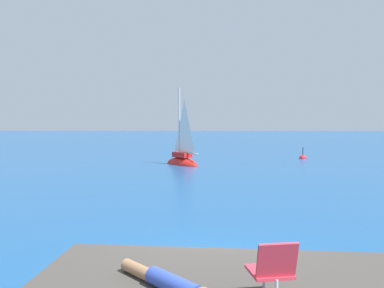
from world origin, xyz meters
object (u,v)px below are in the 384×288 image
person_sunbather (167,282)px  beach_chair (273,268)px  marker_buoy (303,158)px  sailboat_near (182,160)px

person_sunbather → beach_chair: beach_chair is taller
person_sunbather → marker_buoy: person_sunbather is taller
sailboat_near → person_sunbather: sailboat_near is taller
sailboat_near → beach_chair: 23.93m
sailboat_near → person_sunbather: 23.47m
beach_chair → marker_buoy: (6.79, 28.19, -1.51)m
beach_chair → marker_buoy: 29.04m
sailboat_near → beach_chair: bearing=143.0°
person_sunbather → marker_buoy: 29.01m
sailboat_near → beach_chair: sailboat_near is taller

